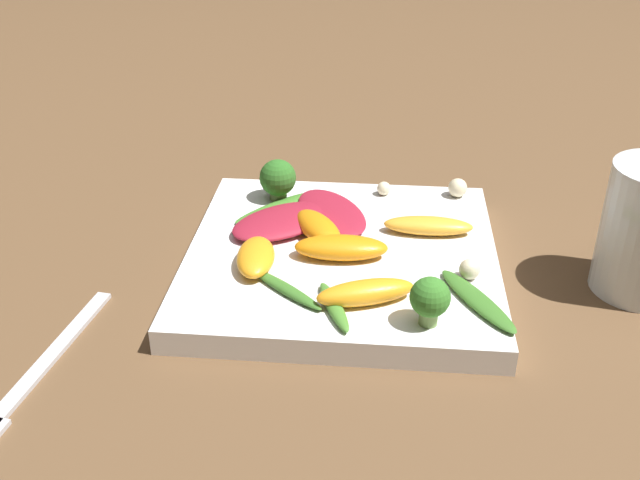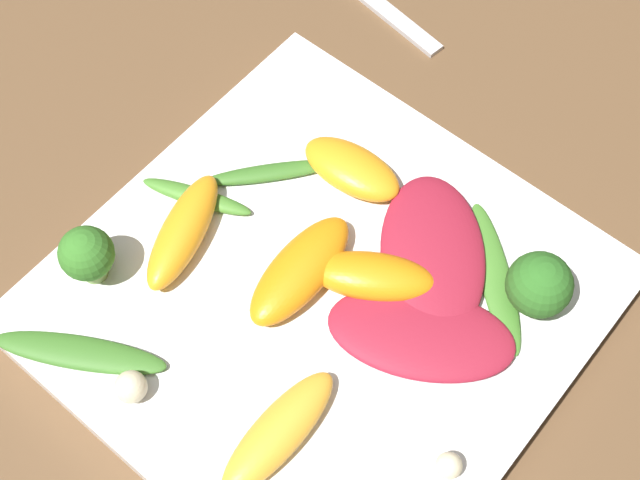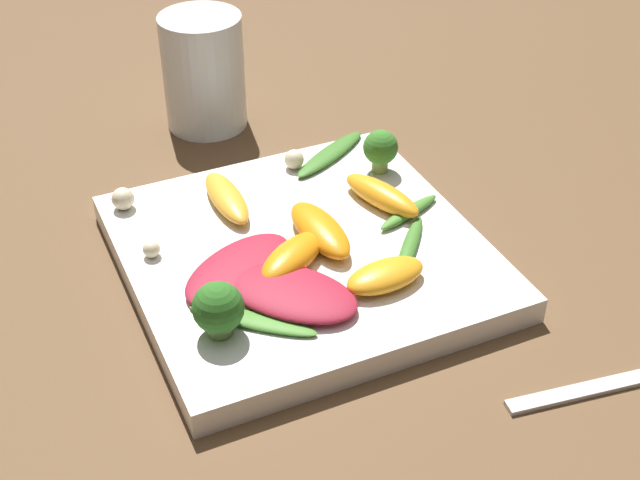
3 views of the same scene
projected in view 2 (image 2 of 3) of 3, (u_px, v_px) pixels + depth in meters
ground_plane at (321, 310)px, 0.48m from camera, size 2.40×2.40×0.00m
plate at (321, 302)px, 0.47m from camera, size 0.25×0.25×0.02m
radicchio_leaf_0 at (433, 254)px, 0.46m from camera, size 0.11×0.10×0.01m
radicchio_leaf_1 at (421, 333)px, 0.44m from camera, size 0.09×0.11×0.01m
orange_segment_0 at (183, 231)px, 0.47m from camera, size 0.08×0.05×0.02m
orange_segment_1 at (279, 432)px, 0.42m from camera, size 0.07×0.02×0.01m
orange_segment_2 at (295, 276)px, 0.45m from camera, size 0.08×0.03×0.02m
orange_segment_3 at (352, 169)px, 0.49m from camera, size 0.03×0.06×0.02m
orange_segment_4 at (373, 276)px, 0.45m from camera, size 0.06×0.07×0.02m
broccoli_floret_0 at (539, 286)px, 0.44m from camera, size 0.03×0.03×0.04m
broccoli_floret_1 at (87, 255)px, 0.45m from camera, size 0.03×0.03×0.04m
arugula_sprig_0 at (79, 353)px, 0.44m from camera, size 0.06×0.09×0.01m
arugula_sprig_1 at (270, 173)px, 0.49m from camera, size 0.06×0.06×0.01m
arugula_sprig_2 at (197, 196)px, 0.48m from camera, size 0.03×0.06×0.01m
arugula_sprig_3 at (495, 277)px, 0.46m from camera, size 0.07×0.08×0.00m
macadamia_nut_1 at (131, 387)px, 0.43m from camera, size 0.02×0.02×0.02m
macadamia_nut_2 at (449, 466)px, 0.41m from camera, size 0.01×0.01×0.01m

